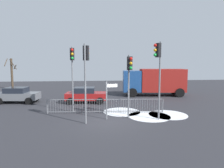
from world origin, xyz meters
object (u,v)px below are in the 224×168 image
(traffic_light_mid_right, at_px, (86,66))
(delivery_truck, at_px, (154,81))
(traffic_light_foreground_left, at_px, (158,63))
(bare_tree_left, at_px, (12,73))
(direction_sign_post, at_px, (108,97))
(car_grey_near, at_px, (18,95))
(traffic_light_rear_left, at_px, (72,65))
(traffic_light_rear_right, at_px, (129,72))
(car_red_trailing, at_px, (86,95))

(traffic_light_mid_right, xyz_separation_m, delivery_truck, (7.55, 9.97, -1.85))
(traffic_light_foreground_left, distance_m, bare_tree_left, 23.68)
(direction_sign_post, distance_m, car_grey_near, 10.36)
(traffic_light_rear_left, xyz_separation_m, car_grey_near, (-5.64, 4.32, -2.86))
(traffic_light_rear_right, height_order, car_red_trailing, traffic_light_rear_right)
(direction_sign_post, height_order, car_grey_near, direction_sign_post)
(traffic_light_rear_right, height_order, traffic_light_foreground_left, traffic_light_foreground_left)
(traffic_light_rear_left, distance_m, bare_tree_left, 18.10)
(traffic_light_rear_left, relative_size, bare_tree_left, 1.10)
(traffic_light_foreground_left, bearing_deg, direction_sign_post, 62.89)
(traffic_light_rear_right, bearing_deg, car_grey_near, -41.05)
(traffic_light_rear_right, height_order, traffic_light_mid_right, traffic_light_mid_right)
(traffic_light_rear_right, relative_size, traffic_light_foreground_left, 0.84)
(traffic_light_foreground_left, relative_size, traffic_light_rear_left, 1.03)
(traffic_light_rear_left, height_order, bare_tree_left, traffic_light_rear_left)
(traffic_light_rear_left, xyz_separation_m, car_red_trailing, (0.83, 3.68, -2.86))
(traffic_light_rear_left, bearing_deg, delivery_truck, -148.29)
(bare_tree_left, bearing_deg, traffic_light_rear_right, -49.87)
(traffic_light_rear_right, relative_size, traffic_light_rear_left, 0.86)
(traffic_light_rear_right, bearing_deg, car_red_trailing, -68.88)
(direction_sign_post, distance_m, bare_tree_left, 21.21)
(direction_sign_post, bearing_deg, car_grey_near, 132.21)
(traffic_light_rear_right, distance_m, direction_sign_post, 2.23)
(car_red_trailing, distance_m, bare_tree_left, 15.83)
(delivery_truck, bearing_deg, car_red_trailing, 30.32)
(traffic_light_rear_left, bearing_deg, car_grey_near, -45.47)
(traffic_light_foreground_left, relative_size, bare_tree_left, 1.14)
(delivery_truck, relative_size, bare_tree_left, 1.61)
(traffic_light_rear_left, height_order, car_red_trailing, traffic_light_rear_left)
(traffic_light_mid_right, distance_m, car_grey_near, 10.19)
(direction_sign_post, relative_size, car_grey_near, 0.66)
(traffic_light_mid_right, xyz_separation_m, car_red_trailing, (-0.27, 6.46, -2.82))
(traffic_light_foreground_left, bearing_deg, car_red_trailing, 19.46)
(traffic_light_foreground_left, distance_m, direction_sign_post, 3.99)
(traffic_light_rear_left, relative_size, direction_sign_post, 1.90)
(traffic_light_rear_right, relative_size, bare_tree_left, 0.95)
(traffic_light_rear_left, bearing_deg, traffic_light_foreground_left, 147.92)
(traffic_light_mid_right, relative_size, bare_tree_left, 1.09)
(traffic_light_foreground_left, xyz_separation_m, car_red_trailing, (-4.90, 6.25, -2.97))
(direction_sign_post, bearing_deg, traffic_light_rear_left, 130.48)
(car_red_trailing, relative_size, delivery_truck, 0.54)
(traffic_light_rear_right, distance_m, delivery_truck, 10.43)
(traffic_light_rear_right, bearing_deg, direction_sign_post, -5.00)
(traffic_light_rear_right, distance_m, traffic_light_rear_left, 4.46)
(traffic_light_rear_right, distance_m, traffic_light_mid_right, 2.98)
(traffic_light_rear_right, xyz_separation_m, direction_sign_post, (-1.48, -0.07, -1.67))
(delivery_truck, bearing_deg, traffic_light_rear_left, 45.88)
(traffic_light_foreground_left, relative_size, delivery_truck, 0.70)
(bare_tree_left, bearing_deg, delivery_truck, -22.05)
(traffic_light_mid_right, height_order, car_grey_near, traffic_light_mid_right)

